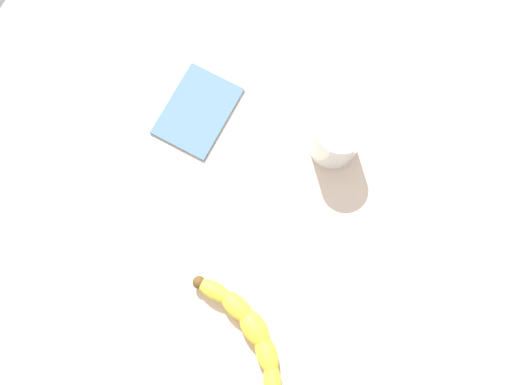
% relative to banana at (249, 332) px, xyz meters
% --- Properties ---
extents(wooden_tabletop, '(1.20, 1.20, 0.03)m').
position_rel_banana_xyz_m(wooden_tabletop, '(0.18, 0.07, -0.03)').
color(wooden_tabletop, beige).
rests_on(wooden_tabletop, ground).
extents(banana, '(0.14, 0.21, 0.04)m').
position_rel_banana_xyz_m(banana, '(0.00, 0.00, 0.00)').
color(banana, yellow).
rests_on(banana, wooden_tabletop).
extents(smoothie_glass, '(0.08, 0.08, 0.10)m').
position_rel_banana_xyz_m(smoothie_glass, '(0.34, -0.00, 0.03)').
color(smoothie_glass, silver).
rests_on(smoothie_glass, wooden_tabletop).
extents(folded_napkin, '(0.16, 0.12, 0.01)m').
position_rel_banana_xyz_m(folded_napkin, '(0.30, 0.24, -0.02)').
color(folded_napkin, slate).
rests_on(folded_napkin, wooden_tabletop).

